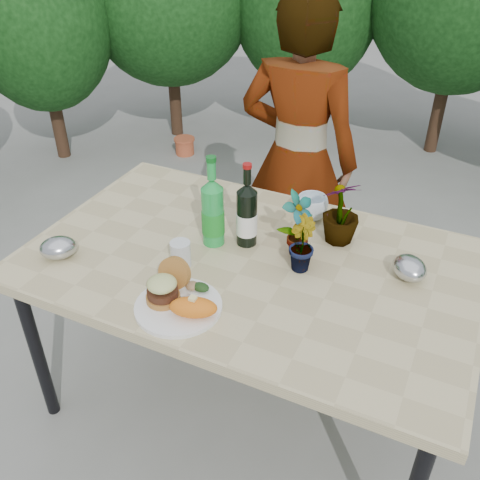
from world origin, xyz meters
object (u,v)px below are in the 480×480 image
at_px(patio_table, 249,271).
at_px(person, 298,160).
at_px(wine_bottle, 247,215).
at_px(dinner_plate, 178,307).

height_order(patio_table, person, person).
distance_m(wine_bottle, person, 0.69).
height_order(dinner_plate, person, person).
bearing_deg(person, dinner_plate, 88.43).
relative_size(dinner_plate, person, 0.18).
distance_m(patio_table, dinner_plate, 0.36).
relative_size(patio_table, person, 1.02).
relative_size(patio_table, dinner_plate, 5.71).
xyz_separation_m(patio_table, wine_bottle, (-0.05, 0.09, 0.18)).
bearing_deg(dinner_plate, person, 90.60).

